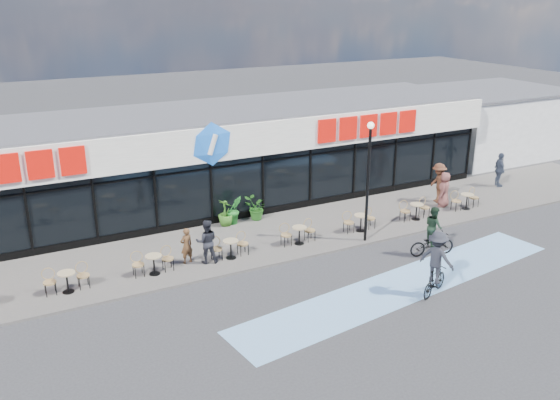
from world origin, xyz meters
name	(u,v)px	position (x,y,z in m)	size (l,w,h in m)	color
ground	(285,292)	(0.00, 0.00, 0.00)	(120.00, 120.00, 0.00)	#28282B
sidewalk	(235,244)	(0.00, 4.50, 0.05)	(44.00, 5.00, 0.10)	#504B47
bike_lane	(404,285)	(4.00, -1.50, 0.01)	(14.00, 2.20, 0.01)	#6896C4
building	(189,159)	(0.00, 9.93, 2.34)	(30.60, 6.57, 4.75)	black
neighbour_building	(488,121)	(20.50, 11.00, 2.06)	(9.20, 7.20, 4.11)	white
lamp_post	(368,172)	(4.96, 2.30, 3.08)	(0.28, 0.28, 5.00)	black
bistro_set_2	(67,279)	(-6.75, 3.32, 0.56)	(1.54, 0.62, 0.90)	tan
bistro_set_3	(153,262)	(-3.72, 3.32, 0.56)	(1.54, 0.62, 0.90)	tan
bistro_set_4	(230,246)	(-0.69, 3.32, 0.56)	(1.54, 0.62, 0.90)	tan
bistro_set_5	(298,233)	(2.34, 3.32, 0.56)	(1.54, 0.62, 0.90)	tan
bistro_set_6	(360,220)	(5.37, 3.32, 0.56)	(1.54, 0.62, 0.90)	tan
bistro_set_7	(415,209)	(8.40, 3.32, 0.56)	(1.54, 0.62, 0.90)	tan
bistro_set_8	(465,199)	(11.43, 3.32, 0.56)	(1.54, 0.62, 0.90)	tan
potted_plant_left	(226,212)	(0.45, 6.53, 0.70)	(0.67, 0.67, 1.20)	#30601B
potted_plant_mid	(234,210)	(0.87, 6.55, 0.74)	(0.71, 0.57, 1.28)	#207125
potted_plant_right	(256,209)	(1.91, 6.52, 0.64)	(0.96, 0.84, 1.07)	#1F5518
patron_left	(186,246)	(-2.34, 3.61, 0.80)	(0.51, 0.34, 1.40)	#50331C
patron_right	(207,241)	(-1.64, 3.28, 0.96)	(0.84, 0.65, 1.72)	black
pedestrian_a	(438,183)	(10.87, 4.64, 1.08)	(1.27, 0.73, 1.97)	#472819
pedestrian_b	(500,170)	(15.45, 5.09, 1.01)	(1.07, 0.45, 1.83)	#30384B
pedestrian_c	(444,189)	(10.71, 4.03, 0.95)	(0.83, 0.54, 1.69)	brown
cyclist_a	(436,265)	(4.47, -2.50, 1.09)	(1.70, 1.39, 2.32)	black
cyclist_b	(433,237)	(6.56, 0.05, 0.78)	(1.94, 1.05, 2.03)	black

